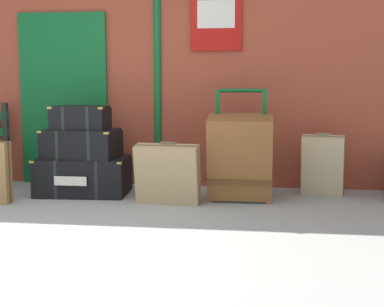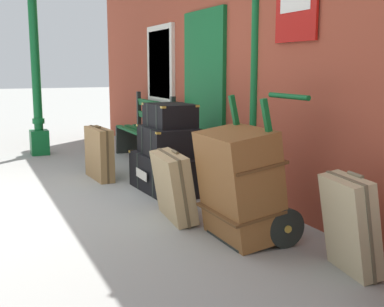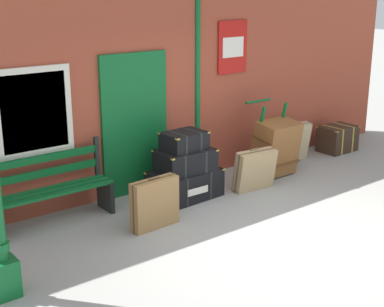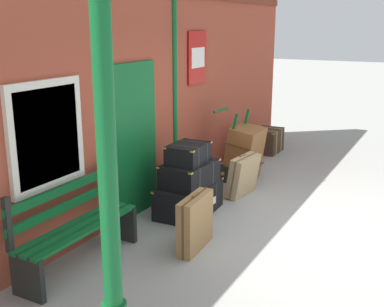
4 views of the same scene
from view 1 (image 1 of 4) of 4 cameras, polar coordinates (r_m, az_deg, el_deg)
name	(u,v)px [view 1 (image 1 of 4)]	position (r m, az deg, el deg)	size (l,w,h in m)	color
ground_plane	(23,239)	(4.77, -17.00, -8.41)	(60.00, 60.00, 0.00)	gray
brick_facade	(107,55)	(7.05, -8.80, 10.04)	(10.40, 0.35, 3.20)	#9E422D
steamer_trunk_base	(83,176)	(6.39, -11.14, -2.26)	(1.05, 0.71, 0.43)	black
steamer_trunk_middle	(82,143)	(6.33, -11.30, 1.03)	(0.84, 0.59, 0.33)	black
steamer_trunk_top	(81,118)	(6.32, -11.40, 3.66)	(0.63, 0.47, 0.27)	black
porters_trolley	(241,173)	(6.12, 5.05, -1.99)	(0.71, 0.63, 1.19)	black
large_brown_trunk	(240,157)	(5.92, 5.00, -0.41)	(0.70, 0.56, 0.93)	brown
suitcase_brown	(322,165)	(6.32, 13.32, -1.20)	(0.49, 0.35, 0.71)	tan
suitcase_cream	(167,174)	(5.74, -2.55, -2.14)	(0.68, 0.35, 0.65)	tan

